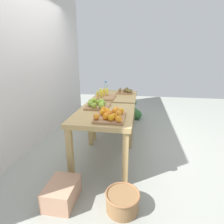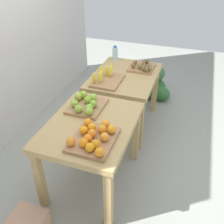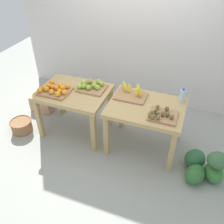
{
  "view_description": "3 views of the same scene",
  "coord_description": "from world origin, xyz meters",
  "px_view_note": "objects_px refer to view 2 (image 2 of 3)",
  "views": [
    {
      "loc": [
        -2.86,
        -0.47,
        1.51
      ],
      "look_at": [
        0.05,
        -0.01,
        0.57
      ],
      "focal_mm": 28.74,
      "sensor_mm": 36.0,
      "label": 1
    },
    {
      "loc": [
        -2.32,
        -0.82,
        2.18
      ],
      "look_at": [
        -0.08,
        -0.05,
        0.59
      ],
      "focal_mm": 40.67,
      "sensor_mm": 36.0,
      "label": 2
    },
    {
      "loc": [
        1.06,
        -2.69,
        2.68
      ],
      "look_at": [
        0.07,
        -0.02,
        0.54
      ],
      "focal_mm": 38.81,
      "sensor_mm": 36.0,
      "label": 3
    }
  ],
  "objects_px": {
    "display_table_right": "(125,82)",
    "kiwi_bin": "(142,67)",
    "watermelon_pile": "(154,87)",
    "display_table_left": "(91,132)",
    "banana_crate": "(106,78)",
    "water_bottle": "(115,53)",
    "orange_bin": "(93,137)",
    "apple_bin": "(86,104)"
  },
  "relations": [
    {
      "from": "watermelon_pile",
      "to": "apple_bin",
      "type": "bearing_deg",
      "value": 167.06
    },
    {
      "from": "watermelon_pile",
      "to": "display_table_left",
      "type": "bearing_deg",
      "value": 172.6
    },
    {
      "from": "display_table_left",
      "to": "apple_bin",
      "type": "distance_m",
      "value": 0.32
    },
    {
      "from": "orange_bin",
      "to": "kiwi_bin",
      "type": "distance_m",
      "value": 1.59
    },
    {
      "from": "orange_bin",
      "to": "display_table_right",
      "type": "bearing_deg",
      "value": 5.3
    },
    {
      "from": "display_table_right",
      "to": "kiwi_bin",
      "type": "bearing_deg",
      "value": -35.07
    },
    {
      "from": "display_table_right",
      "to": "orange_bin",
      "type": "height_order",
      "value": "orange_bin"
    },
    {
      "from": "water_bottle",
      "to": "display_table_left",
      "type": "bearing_deg",
      "value": -169.8
    },
    {
      "from": "display_table_right",
      "to": "apple_bin",
      "type": "height_order",
      "value": "apple_bin"
    },
    {
      "from": "watermelon_pile",
      "to": "display_table_right",
      "type": "bearing_deg",
      "value": 163.79
    },
    {
      "from": "display_table_left",
      "to": "banana_crate",
      "type": "relative_size",
      "value": 2.36
    },
    {
      "from": "display_table_right",
      "to": "orange_bin",
      "type": "bearing_deg",
      "value": -174.7
    },
    {
      "from": "display_table_left",
      "to": "orange_bin",
      "type": "height_order",
      "value": "orange_bin"
    },
    {
      "from": "water_bottle",
      "to": "watermelon_pile",
      "type": "distance_m",
      "value": 0.99
    },
    {
      "from": "display_table_right",
      "to": "orange_bin",
      "type": "distance_m",
      "value": 1.37
    },
    {
      "from": "orange_bin",
      "to": "apple_bin",
      "type": "bearing_deg",
      "value": 30.54
    },
    {
      "from": "display_table_right",
      "to": "water_bottle",
      "type": "xyz_separation_m",
      "value": [
        0.43,
        0.28,
        0.21
      ]
    },
    {
      "from": "orange_bin",
      "to": "apple_bin",
      "type": "xyz_separation_m",
      "value": [
        0.47,
        0.27,
        -0.0
      ]
    },
    {
      "from": "display_table_right",
      "to": "watermelon_pile",
      "type": "distance_m",
      "value": 1.05
    },
    {
      "from": "water_bottle",
      "to": "watermelon_pile",
      "type": "bearing_deg",
      "value": -48.98
    },
    {
      "from": "orange_bin",
      "to": "kiwi_bin",
      "type": "xyz_separation_m",
      "value": [
        1.59,
        -0.04,
        -0.01
      ]
    },
    {
      "from": "display_table_right",
      "to": "banana_crate",
      "type": "bearing_deg",
      "value": 148.49
    },
    {
      "from": "display_table_left",
      "to": "apple_bin",
      "type": "bearing_deg",
      "value": 32.73
    },
    {
      "from": "water_bottle",
      "to": "watermelon_pile",
      "type": "xyz_separation_m",
      "value": [
        0.47,
        -0.54,
        -0.68
      ]
    },
    {
      "from": "orange_bin",
      "to": "banana_crate",
      "type": "height_order",
      "value": "banana_crate"
    },
    {
      "from": "kiwi_bin",
      "to": "display_table_right",
      "type": "bearing_deg",
      "value": 144.93
    },
    {
      "from": "apple_bin",
      "to": "banana_crate",
      "type": "height_order",
      "value": "banana_crate"
    },
    {
      "from": "display_table_left",
      "to": "water_bottle",
      "type": "distance_m",
      "value": 1.59
    },
    {
      "from": "display_table_right",
      "to": "kiwi_bin",
      "type": "relative_size",
      "value": 2.81
    },
    {
      "from": "display_table_left",
      "to": "banana_crate",
      "type": "xyz_separation_m",
      "value": [
        0.86,
        0.16,
        0.15
      ]
    },
    {
      "from": "display_table_right",
      "to": "banana_crate",
      "type": "xyz_separation_m",
      "value": [
        -0.26,
        0.16,
        0.15
      ]
    },
    {
      "from": "display_table_right",
      "to": "apple_bin",
      "type": "xyz_separation_m",
      "value": [
        -0.89,
        0.15,
        0.16
      ]
    },
    {
      "from": "apple_bin",
      "to": "banana_crate",
      "type": "distance_m",
      "value": 0.63
    },
    {
      "from": "display_table_left",
      "to": "banana_crate",
      "type": "bearing_deg",
      "value": 10.5
    },
    {
      "from": "kiwi_bin",
      "to": "watermelon_pile",
      "type": "xyz_separation_m",
      "value": [
        0.66,
        -0.09,
        -0.62
      ]
    },
    {
      "from": "banana_crate",
      "to": "display_table_left",
      "type": "bearing_deg",
      "value": -169.5
    },
    {
      "from": "display_table_left",
      "to": "kiwi_bin",
      "type": "xyz_separation_m",
      "value": [
        1.36,
        -0.17,
        0.15
      ]
    },
    {
      "from": "kiwi_bin",
      "to": "watermelon_pile",
      "type": "relative_size",
      "value": 0.56
    },
    {
      "from": "water_bottle",
      "to": "banana_crate",
      "type": "bearing_deg",
      "value": -170.17
    },
    {
      "from": "display_table_right",
      "to": "watermelon_pile",
      "type": "relative_size",
      "value": 1.58
    },
    {
      "from": "display_table_right",
      "to": "kiwi_bin",
      "type": "height_order",
      "value": "kiwi_bin"
    },
    {
      "from": "display_table_left",
      "to": "water_bottle",
      "type": "relative_size",
      "value": 5.02
    }
  ]
}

